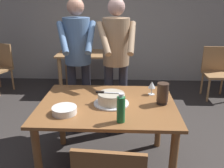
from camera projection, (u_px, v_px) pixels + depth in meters
ground_plane at (108, 167)px, 2.60m from camera, size 14.00×14.00×0.00m
back_wall at (116, 17)px, 4.97m from camera, size 10.00×0.12×2.70m
main_dining_table at (107, 114)px, 2.38m from camera, size 1.32×0.99×0.75m
cake_on_platter at (111, 99)px, 2.31m from camera, size 0.34×0.34×0.11m
cake_knife at (104, 92)px, 2.30m from camera, size 0.27×0.04×0.02m
plate_stack at (64, 110)px, 2.13m from camera, size 0.22×0.22×0.06m
wine_glass_near at (152, 85)px, 2.52m from camera, size 0.08×0.08×0.14m
water_bottle at (121, 109)px, 1.95m from camera, size 0.07×0.07×0.25m
hurricane_lamp at (163, 93)px, 2.29m from camera, size 0.11×0.11×0.21m
person_cutting_cake at (116, 54)px, 2.90m from camera, size 0.46×0.57×1.72m
person_standing_beside at (78, 53)px, 2.94m from camera, size 0.46×0.57×1.72m
background_table at (85, 61)px, 4.59m from camera, size 1.00×0.70×0.74m
background_chair_0 at (216, 70)px, 4.31m from camera, size 0.44×0.44×0.90m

